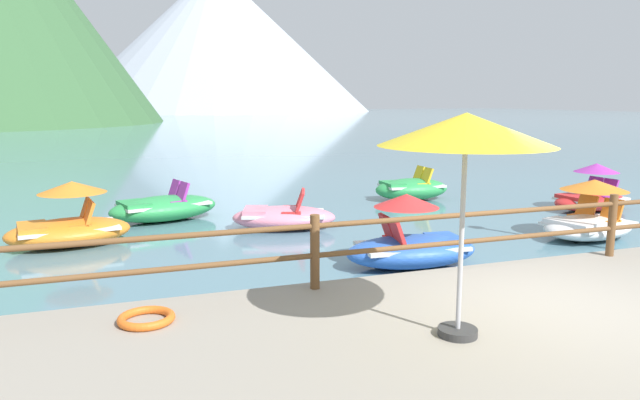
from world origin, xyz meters
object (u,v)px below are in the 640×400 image
object	(u,v)px
beach_umbrella	(466,133)
pedal_boat_0	(592,195)
pedal_boat_6	(589,218)
life_ring	(146,318)
pedal_boat_7	(164,208)
pedal_boat_3	(69,224)
pedal_boat_1	(411,188)
pedal_boat_5	(411,243)
pedal_boat_2	(283,217)

from	to	relation	value
beach_umbrella	pedal_boat_0	bearing A→B (deg)	39.35
pedal_boat_0	pedal_boat_6	bearing A→B (deg)	-134.63
life_ring	pedal_boat_7	distance (m)	7.44
pedal_boat_7	pedal_boat_3	bearing A→B (deg)	-136.27
pedal_boat_1	pedal_boat_7	bearing A→B (deg)	-174.39
pedal_boat_3	pedal_boat_5	size ratio (longest dim) A/B	1.04
life_ring	beach_umbrella	bearing A→B (deg)	-25.61
pedal_boat_5	pedal_boat_2	bearing A→B (deg)	109.29
pedal_boat_2	pedal_boat_5	bearing A→B (deg)	-70.71
pedal_boat_2	pedal_boat_7	world-z (taller)	pedal_boat_7
pedal_boat_0	pedal_boat_5	distance (m)	7.30
pedal_boat_2	pedal_boat_3	distance (m)	4.25
beach_umbrella	pedal_boat_2	xyz separation A→B (m)	(0.17, 7.08, -2.18)
beach_umbrella	pedal_boat_5	size ratio (longest dim) A/B	0.96
pedal_boat_3	life_ring	bearing A→B (deg)	-78.70
pedal_boat_0	pedal_boat_2	size ratio (longest dim) A/B	0.91
pedal_boat_1	pedal_boat_0	bearing A→B (deg)	-39.40
pedal_boat_7	pedal_boat_1	bearing A→B (deg)	5.61
pedal_boat_6	beach_umbrella	bearing A→B (deg)	-143.40
beach_umbrella	pedal_boat_3	world-z (taller)	beach_umbrella
pedal_boat_6	life_ring	bearing A→B (deg)	-161.89
life_ring	pedal_boat_2	world-z (taller)	pedal_boat_2
pedal_boat_2	pedal_boat_1	bearing A→B (deg)	28.90
beach_umbrella	pedal_boat_2	bearing A→B (deg)	88.65
life_ring	pedal_boat_3	world-z (taller)	pedal_boat_3
beach_umbrella	pedal_boat_3	distance (m)	8.37
pedal_boat_3	pedal_boat_7	size ratio (longest dim) A/B	0.89
life_ring	pedal_boat_5	bearing A→B (deg)	26.58
pedal_boat_3	pedal_boat_7	distance (m)	2.61
pedal_boat_0	pedal_boat_5	world-z (taller)	pedal_boat_5
life_ring	pedal_boat_0	size ratio (longest dim) A/B	0.27
pedal_boat_0	pedal_boat_1	bearing A→B (deg)	140.60
pedal_boat_0	pedal_boat_2	distance (m)	7.89
pedal_boat_1	pedal_boat_3	size ratio (longest dim) A/B	0.88
beach_umbrella	pedal_boat_2	distance (m)	7.41
life_ring	pedal_boat_1	size ratio (longest dim) A/B	0.29
pedal_boat_3	pedal_boat_2	bearing A→B (deg)	0.82
pedal_boat_7	pedal_boat_2	bearing A→B (deg)	-36.48
life_ring	pedal_boat_3	bearing A→B (deg)	101.30
beach_umbrella	pedal_boat_1	xyz separation A→B (m)	(4.52, 9.48, -2.13)
pedal_boat_2	pedal_boat_5	size ratio (longest dim) A/B	1.05
beach_umbrella	life_ring	bearing A→B (deg)	154.39
pedal_boat_6	pedal_boat_7	world-z (taller)	pedal_boat_6
pedal_boat_7	life_ring	bearing A→B (deg)	-95.91
pedal_boat_3	pedal_boat_6	distance (m)	10.20
life_ring	pedal_boat_5	size ratio (longest dim) A/B	0.26
pedal_boat_0	life_ring	bearing A→B (deg)	-154.81
beach_umbrella	pedal_boat_2	world-z (taller)	beach_umbrella
pedal_boat_1	pedal_boat_7	xyz separation A→B (m)	(-6.71, -0.66, -0.01)
life_ring	pedal_boat_2	distance (m)	6.47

